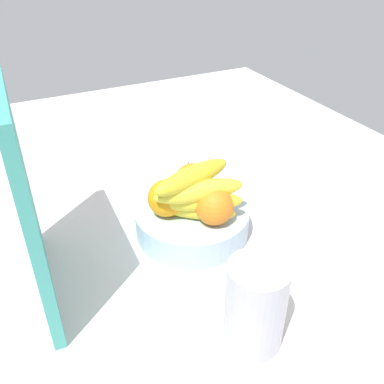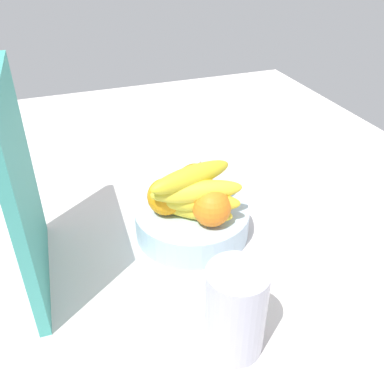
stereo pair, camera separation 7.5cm
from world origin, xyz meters
The scene contains 9 objects.
ground_plane centered at (0.00, 0.00, -1.50)cm, with size 180.00×140.00×3.00cm, color silver.
fruit_bowl centered at (-0.81, 0.54, 2.85)cm, with size 22.58×22.58×5.69cm, color #ABC7DA.
orange_front_left centered at (3.37, -1.61, 9.28)cm, with size 7.19×7.19×7.19cm, color orange.
orange_front_right centered at (-0.03, 5.53, 9.28)cm, with size 7.19×7.19×7.19cm, color orange.
orange_center centered at (-6.32, -1.28, 9.28)cm, with size 7.19×7.19×7.19cm, color orange.
banana_bunch centered at (-3.50, 1.34, 10.99)cm, with size 14.09×17.92×10.60cm.
cutting_board centered at (-3.25, 29.70, 18.00)cm, with size 28.00×1.80×36.00cm, color teal.
thermos_tumbler centered at (-28.28, 4.09, 7.30)cm, with size 8.80×8.80×14.60cm, color #B4B5C6.
jar_lid centered at (25.71, -7.54, 0.81)cm, with size 7.06×7.06×1.62cm, color silver.
Camera 1 is at (-62.02, 30.87, 54.00)cm, focal length 39.88 mm.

